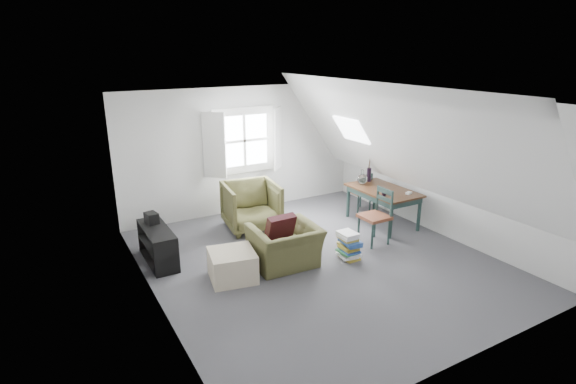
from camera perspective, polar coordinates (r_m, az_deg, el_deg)
floor at (r=7.17m, az=3.90°, el=-8.70°), size 5.50×5.50×0.00m
ceiling at (r=6.45m, az=4.37°, el=11.59°), size 5.50×5.50×0.00m
wall_back at (r=9.04m, az=-5.65°, el=5.30°), size 5.00×0.00×5.00m
wall_front at (r=4.83m, az=22.75°, el=-7.42°), size 5.00×0.00×5.00m
wall_left at (r=5.76m, az=-17.05°, el=-2.73°), size 0.00×5.50×5.50m
wall_right at (r=8.32m, az=18.61°, el=3.35°), size 0.00×5.50×5.50m
slope_left at (r=5.86m, az=-8.47°, el=3.62°), size 3.19×5.50×4.48m
slope_right at (r=7.53m, az=14.12°, el=6.42°), size 3.19×5.50×4.48m
dormer_window at (r=8.93m, az=-5.49°, el=6.47°), size 1.71×0.35×1.30m
skylight at (r=8.50m, az=8.05°, el=7.83°), size 0.35×0.75×0.47m
armchair_near at (r=7.01m, az=-0.40°, el=-9.28°), size 1.02×0.91×0.64m
armchair_far at (r=8.40m, az=-4.59°, el=-4.60°), size 1.06×1.08×0.88m
throw_pillow at (r=6.90m, az=-1.02°, el=-4.70°), size 0.46×0.28×0.47m
ottoman at (r=6.60m, az=-7.08°, el=-9.22°), size 0.74×0.74×0.42m
dining_table at (r=8.58m, az=11.98°, el=-0.22°), size 0.82×1.37×0.68m
demijohn at (r=8.75m, az=9.39°, el=1.71°), size 0.20×0.20×0.29m
vase_twigs at (r=8.97m, az=10.24°, el=2.27°), size 0.09×0.10×0.67m
cup at (r=8.18m, az=12.09°, el=-0.46°), size 0.11×0.11×0.10m
paper_box at (r=8.37m, az=15.08°, el=-0.13°), size 0.13×0.10×0.04m
dining_chair_far at (r=9.24m, az=9.23°, el=0.11°), size 0.38×0.38×0.81m
dining_chair_near at (r=7.74m, az=11.14°, el=-2.93°), size 0.45×0.45×0.95m
media_shelf at (r=7.28m, az=-16.13°, el=-6.78°), size 0.36×1.09×0.56m
electronics_box at (r=7.39m, az=-16.94°, el=-3.22°), size 0.20×0.25×0.18m
magazine_stack at (r=7.19m, az=7.72°, el=-6.76°), size 0.33×0.39×0.44m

